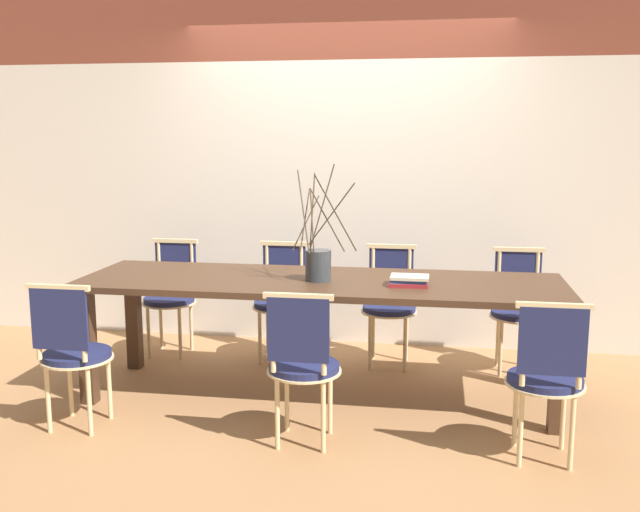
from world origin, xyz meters
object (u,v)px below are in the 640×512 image
object	(u,v)px
chair_near_center	(547,373)
book_stack	(409,281)
dining_table	(320,293)
vase_centerpiece	(318,263)
chair_far_center	(390,300)

from	to	relation	value
chair_near_center	book_stack	size ratio (longest dim) A/B	3.61
dining_table	vase_centerpiece	world-z (taller)	vase_centerpiece
dining_table	vase_centerpiece	size ratio (longest dim) A/B	4.20
dining_table	chair_near_center	size ratio (longest dim) A/B	3.48
chair_near_center	chair_far_center	xyz separation A→B (m)	(-0.89, 1.47, 0.00)
vase_centerpiece	dining_table	bearing A→B (deg)	77.88
chair_far_center	book_stack	size ratio (longest dim) A/B	3.61
dining_table	chair_far_center	distance (m)	0.86
dining_table	book_stack	size ratio (longest dim) A/B	12.58
vase_centerpiece	book_stack	bearing A→B (deg)	-6.25
chair_near_center	book_stack	bearing A→B (deg)	138.42
chair_near_center	book_stack	world-z (taller)	chair_near_center
chair_near_center	vase_centerpiece	xyz separation A→B (m)	(-1.29, 0.71, 0.40)
dining_table	book_stack	distance (m)	0.58
chair_near_center	book_stack	xyz separation A→B (m)	(-0.73, 0.64, 0.32)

